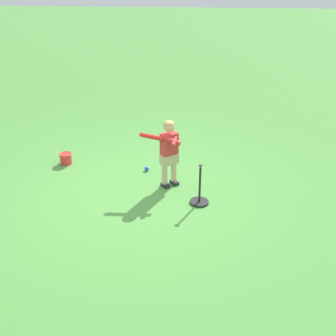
{
  "coord_description": "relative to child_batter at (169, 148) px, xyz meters",
  "views": [
    {
      "loc": [
        -0.71,
        6.18,
        3.55
      ],
      "look_at": [
        -0.35,
        0.08,
        0.45
      ],
      "focal_mm": 49.45,
      "sensor_mm": 36.0,
      "label": 1
    }
  ],
  "objects": [
    {
      "name": "toy_bucket",
      "position": [
        1.81,
        -0.66,
        -0.55
      ],
      "size": [
        0.22,
        0.22,
        0.19
      ],
      "color": "red",
      "rests_on": "ground"
    },
    {
      "name": "batting_tee",
      "position": [
        -0.48,
        0.52,
        -0.55
      ],
      "size": [
        0.28,
        0.28,
        0.62
      ],
      "color": "black",
      "rests_on": "ground"
    },
    {
      "name": "play_ball_far_right",
      "position": [
        0.39,
        -0.47,
        -0.61
      ],
      "size": [
        0.08,
        0.08,
        0.08
      ],
      "primitive_type": "sphere",
      "color": "blue",
      "rests_on": "ground"
    },
    {
      "name": "child_batter",
      "position": [
        0.0,
        0.0,
        0.0
      ],
      "size": [
        0.64,
        0.36,
        1.08
      ],
      "color": "#232328",
      "rests_on": "ground"
    },
    {
      "name": "ground_plane",
      "position": [
        0.34,
        0.21,
        -0.65
      ],
      "size": [
        40.0,
        40.0,
        0.0
      ],
      "primitive_type": "plane",
      "color": "#519942"
    }
  ]
}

